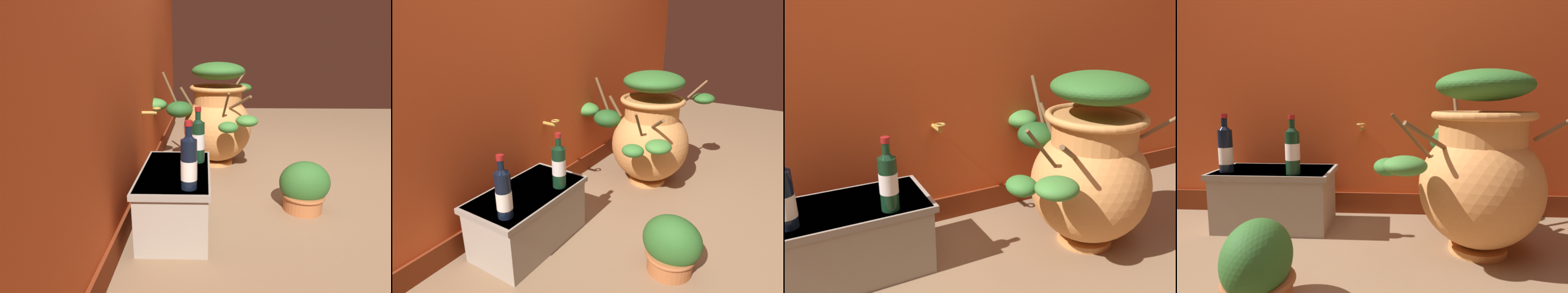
# 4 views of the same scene
# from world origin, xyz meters

# --- Properties ---
(terracotta_urn) EXTENTS (1.04, 1.00, 0.87)m
(terracotta_urn) POSITION_xyz_m (0.59, 0.58, 0.41)
(terracotta_urn) COLOR #D68E4C
(terracotta_urn) RESTS_ON ground_plane
(stone_ledge) EXTENTS (0.67, 0.38, 0.34)m
(stone_ledge) POSITION_xyz_m (-0.51, 0.84, 0.18)
(stone_ledge) COLOR #9E9384
(stone_ledge) RESTS_ON ground_plane
(wine_bottle_left) EXTENTS (0.08, 0.08, 0.32)m
(wine_bottle_left) POSITION_xyz_m (-0.36, 0.72, 0.48)
(wine_bottle_left) COLOR black
(wine_bottle_left) RESTS_ON stone_ledge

